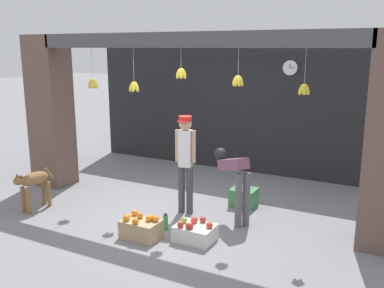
% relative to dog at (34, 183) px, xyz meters
% --- Properties ---
extents(ground_plane, '(60.00, 60.00, 0.00)m').
position_rel_dog_xyz_m(ground_plane, '(2.29, 0.93, -0.48)').
color(ground_plane, gray).
extents(shop_back_wall, '(7.43, 0.12, 2.93)m').
position_rel_dog_xyz_m(shop_back_wall, '(2.29, 3.90, 0.99)').
color(shop_back_wall, '#232326').
rests_on(shop_back_wall, ground_plane).
extents(shop_pillar_left, '(0.70, 0.60, 2.93)m').
position_rel_dog_xyz_m(shop_pillar_left, '(-0.77, 1.23, 0.99)').
color(shop_pillar_left, brown).
rests_on(shop_pillar_left, ground_plane).
extents(storefront_awning, '(5.53, 0.28, 0.97)m').
position_rel_dog_xyz_m(storefront_awning, '(2.28, 1.05, 2.29)').
color(storefront_awning, '#4C4C51').
extents(dog, '(0.25, 0.80, 0.70)m').
position_rel_dog_xyz_m(dog, '(0.00, 0.00, 0.00)').
color(dog, olive).
rests_on(dog, ground_plane).
extents(shopkeeper, '(0.34, 0.28, 1.63)m').
position_rel_dog_xyz_m(shopkeeper, '(2.33, 1.07, 0.48)').
color(shopkeeper, '#424247').
rests_on(shopkeeper, ground_plane).
extents(worker_stooping, '(0.75, 0.61, 1.10)m').
position_rel_dog_xyz_m(worker_stooping, '(3.17, 1.13, 0.26)').
color(worker_stooping, '#56565B').
rests_on(worker_stooping, ground_plane).
extents(fruit_crate_oranges, '(0.55, 0.37, 0.35)m').
position_rel_dog_xyz_m(fruit_crate_oranges, '(2.22, -0.07, -0.33)').
color(fruit_crate_oranges, tan).
rests_on(fruit_crate_oranges, ground_plane).
extents(fruit_crate_apples, '(0.55, 0.42, 0.31)m').
position_rel_dog_xyz_m(fruit_crate_apples, '(2.95, 0.21, -0.35)').
color(fruit_crate_apples, silver).
rests_on(fruit_crate_apples, ground_plane).
extents(produce_box_green, '(0.43, 0.37, 0.31)m').
position_rel_dog_xyz_m(produce_box_green, '(3.07, 1.82, -0.32)').
color(produce_box_green, '#42844C').
rests_on(produce_box_green, ground_plane).
extents(water_bottle, '(0.07, 0.07, 0.26)m').
position_rel_dog_xyz_m(water_bottle, '(2.39, 0.32, -0.36)').
color(water_bottle, '#38934C').
rests_on(water_bottle, ground_plane).
extents(wall_clock, '(0.32, 0.03, 0.32)m').
position_rel_dog_xyz_m(wall_clock, '(3.23, 3.83, 1.82)').
color(wall_clock, black).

